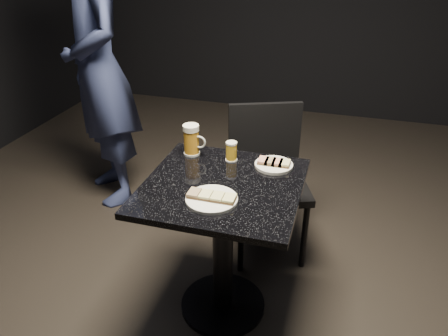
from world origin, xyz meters
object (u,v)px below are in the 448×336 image
(table, at_px, (223,228))
(beer_tumbler, at_px, (231,151))
(plate_large, at_px, (212,199))
(beer_mug, at_px, (192,140))
(patron, at_px, (99,69))
(plate_small, at_px, (274,165))
(chair, at_px, (267,172))

(table, bearing_deg, beer_tumbler, 96.15)
(table, distance_m, beer_tumbler, 0.37)
(plate_large, xyz_separation_m, beer_mug, (-0.23, 0.39, 0.07))
(plate_large, bearing_deg, patron, 137.17)
(beer_mug, bearing_deg, patron, 144.07)
(plate_small, bearing_deg, patron, 153.42)
(plate_small, relative_size, beer_tumbler, 1.88)
(table, height_order, chair, chair)
(patron, height_order, beer_mug, patron)
(plate_small, bearing_deg, beer_mug, 178.12)
(patron, height_order, beer_tumbler, patron)
(plate_small, xyz_separation_m, beer_mug, (-0.42, 0.01, 0.07))
(beer_mug, height_order, chair, beer_mug)
(table, height_order, beer_tumbler, beer_tumbler)
(chair, bearing_deg, plate_small, -75.49)
(patron, xyz_separation_m, chair, (1.21, -0.28, -0.45))
(patron, distance_m, table, 1.49)
(plate_large, xyz_separation_m, plate_small, (0.19, 0.38, 0.00))
(beer_mug, height_order, beer_tumbler, beer_mug)
(beer_tumbler, bearing_deg, patron, 149.27)
(patron, relative_size, beer_tumbler, 19.41)
(plate_large, height_order, beer_tumbler, beer_tumbler)
(patron, bearing_deg, plate_small, 18.98)
(plate_large, height_order, chair, chair)
(patron, bearing_deg, beer_tumbler, 14.82)
(plate_large, height_order, table, plate_large)
(beer_mug, xyz_separation_m, chair, (0.33, 0.36, -0.33))
(table, relative_size, beer_tumbler, 7.65)
(plate_small, xyz_separation_m, patron, (-1.30, 0.65, 0.19))
(plate_large, bearing_deg, plate_small, 62.85)
(beer_tumbler, bearing_deg, beer_mug, 177.36)
(plate_small, height_order, beer_mug, beer_mug)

